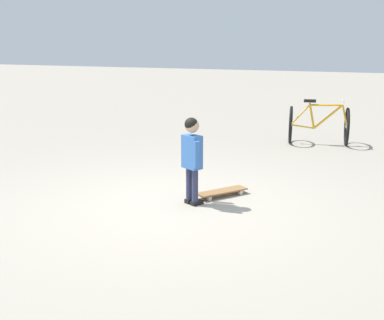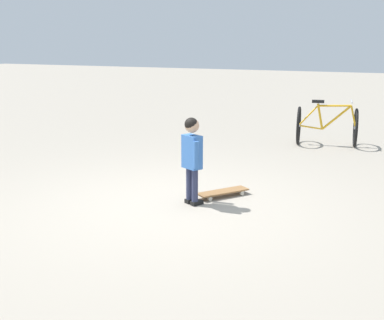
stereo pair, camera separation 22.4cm
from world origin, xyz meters
name	(u,v)px [view 1 (the left image)]	position (x,y,z in m)	size (l,w,h in m)	color
ground_plane	(170,206)	(0.00, 0.00, 0.00)	(50.00, 50.00, 0.00)	#9E9384
child_person	(192,151)	(0.22, 0.17, 0.66)	(0.28, 0.35, 1.06)	#2D3351
skateboard	(222,192)	(0.46, 0.60, 0.06)	(0.57, 0.66, 0.07)	olive
bicycle_near	(319,124)	(1.20, 4.32, 0.38)	(1.16, 0.85, 0.85)	black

